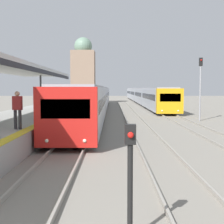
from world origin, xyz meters
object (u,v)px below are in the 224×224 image
at_px(signal_mast_far, 201,82).
at_px(signal_post_near, 131,170).
at_px(train_far, 142,95).
at_px(person_on_platform, 18,108).
at_px(train_near, 96,98).

bearing_deg(signal_mast_far, signal_post_near, -108.79).
relative_size(train_far, signal_mast_far, 11.25).
height_order(train_far, signal_mast_far, signal_mast_far).
xyz_separation_m(train_far, signal_post_near, (-5.49, -56.06, -0.32)).
bearing_deg(signal_mast_far, train_far, 92.98).
relative_size(person_on_platform, signal_post_near, 0.78).
bearing_deg(train_near, person_on_platform, -95.03).
distance_m(train_far, signal_mast_far, 34.73).
bearing_deg(train_far, person_on_platform, -101.72).
xyz_separation_m(train_near, signal_mast_far, (9.58, -11.33, 1.73)).
height_order(person_on_platform, signal_mast_far, signal_mast_far).
height_order(person_on_platform, train_far, train_far).
xyz_separation_m(train_near, train_far, (7.78, 23.30, -0.03)).
distance_m(train_near, signal_post_near, 32.84).
distance_m(person_on_platform, train_far, 49.00).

